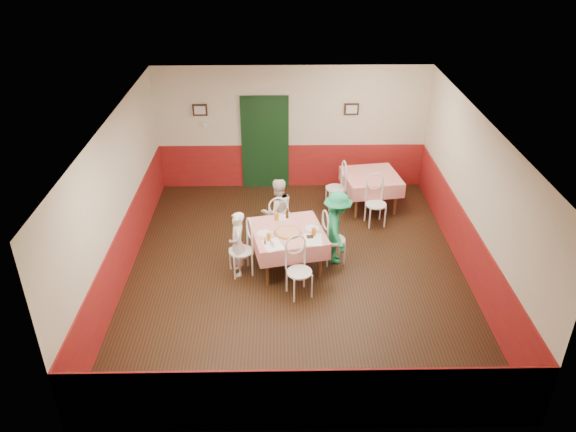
{
  "coord_description": "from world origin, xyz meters",
  "views": [
    {
      "loc": [
        -0.29,
        -8.33,
        5.77
      ],
      "look_at": [
        -0.14,
        0.13,
        1.05
      ],
      "focal_mm": 35.0,
      "sensor_mm": 36.0,
      "label": 1
    }
  ],
  "objects_px": {
    "chair_far": "(278,222)",
    "beer_bottle": "(287,214)",
    "wallet": "(310,237)",
    "diner_far": "(278,211)",
    "diner_left": "(237,244)",
    "chair_right": "(334,240)",
    "glass_c": "(277,216)",
    "chair_near": "(299,272)",
    "main_table": "(288,249)",
    "chair_second_a": "(335,188)",
    "pizza": "(288,232)",
    "second_table": "(370,191)",
    "glass_b": "(314,232)",
    "chair_second_b": "(376,204)",
    "diner_right": "(337,228)",
    "chair_left": "(241,251)",
    "glass_a": "(269,237)"
  },
  "relations": [
    {
      "from": "chair_left",
      "to": "chair_far",
      "type": "height_order",
      "value": "same"
    },
    {
      "from": "chair_second_a",
      "to": "diner_left",
      "type": "xyz_separation_m",
      "value": [
        -1.94,
        -2.45,
        0.16
      ]
    },
    {
      "from": "chair_left",
      "to": "diner_right",
      "type": "relative_size",
      "value": 0.65
    },
    {
      "from": "chair_far",
      "to": "chair_near",
      "type": "height_order",
      "value": "same"
    },
    {
      "from": "main_table",
      "to": "diner_left",
      "type": "xyz_separation_m",
      "value": [
        -0.88,
        -0.18,
        0.23
      ]
    },
    {
      "from": "chair_left",
      "to": "pizza",
      "type": "distance_m",
      "value": 0.9
    },
    {
      "from": "chair_second_b",
      "to": "main_table",
      "type": "bearing_deg",
      "value": -148.3
    },
    {
      "from": "pizza",
      "to": "diner_right",
      "type": "height_order",
      "value": "diner_right"
    },
    {
      "from": "glass_a",
      "to": "wallet",
      "type": "xyz_separation_m",
      "value": [
        0.71,
        0.08,
        -0.05
      ]
    },
    {
      "from": "wallet",
      "to": "glass_a",
      "type": "bearing_deg",
      "value": 175.02
    },
    {
      "from": "chair_second_a",
      "to": "pizza",
      "type": "bearing_deg",
      "value": -32.69
    },
    {
      "from": "chair_second_b",
      "to": "glass_a",
      "type": "distance_m",
      "value": 2.85
    },
    {
      "from": "glass_a",
      "to": "diner_right",
      "type": "height_order",
      "value": "diner_right"
    },
    {
      "from": "chair_far",
      "to": "chair_right",
      "type": "bearing_deg",
      "value": 144.12
    },
    {
      "from": "main_table",
      "to": "diner_far",
      "type": "bearing_deg",
      "value": 101.78
    },
    {
      "from": "glass_b",
      "to": "glass_a",
      "type": "bearing_deg",
      "value": -168.84
    },
    {
      "from": "chair_far",
      "to": "wallet",
      "type": "xyz_separation_m",
      "value": [
        0.55,
        -1.07,
        0.32
      ]
    },
    {
      "from": "chair_second_a",
      "to": "second_table",
      "type": "bearing_deg",
      "value": 81.6
    },
    {
      "from": "chair_right",
      "to": "diner_left",
      "type": "xyz_separation_m",
      "value": [
        -1.71,
        -0.36,
        0.16
      ]
    },
    {
      "from": "glass_a",
      "to": "diner_far",
      "type": "height_order",
      "value": "diner_far"
    },
    {
      "from": "chair_left",
      "to": "glass_c",
      "type": "bearing_deg",
      "value": 113.37
    },
    {
      "from": "main_table",
      "to": "diner_left",
      "type": "distance_m",
      "value": 0.93
    },
    {
      "from": "chair_near",
      "to": "chair_second_a",
      "type": "bearing_deg",
      "value": 52.63
    },
    {
      "from": "wallet",
      "to": "diner_left",
      "type": "distance_m",
      "value": 1.27
    },
    {
      "from": "pizza",
      "to": "beer_bottle",
      "type": "height_order",
      "value": "beer_bottle"
    },
    {
      "from": "chair_left",
      "to": "chair_far",
      "type": "distance_m",
      "value": 1.2
    },
    {
      "from": "wallet",
      "to": "diner_far",
      "type": "bearing_deg",
      "value": 104.72
    },
    {
      "from": "chair_right",
      "to": "chair_near",
      "type": "relative_size",
      "value": 1.0
    },
    {
      "from": "chair_second_a",
      "to": "glass_c",
      "type": "height_order",
      "value": "glass_c"
    },
    {
      "from": "chair_second_b",
      "to": "second_table",
      "type": "bearing_deg",
      "value": 81.6
    },
    {
      "from": "chair_far",
      "to": "beer_bottle",
      "type": "height_order",
      "value": "beer_bottle"
    },
    {
      "from": "beer_bottle",
      "to": "pizza",
      "type": "bearing_deg",
      "value": -89.33
    },
    {
      "from": "pizza",
      "to": "glass_b",
      "type": "distance_m",
      "value": 0.46
    },
    {
      "from": "chair_second_b",
      "to": "glass_c",
      "type": "distance_m",
      "value": 2.34
    },
    {
      "from": "chair_second_b",
      "to": "diner_right",
      "type": "distance_m",
      "value": 1.64
    },
    {
      "from": "chair_right",
      "to": "chair_far",
      "type": "distance_m",
      "value": 1.2
    },
    {
      "from": "second_table",
      "to": "chair_far",
      "type": "xyz_separation_m",
      "value": [
        -1.98,
        -1.44,
        0.08
      ]
    },
    {
      "from": "main_table",
      "to": "chair_left",
      "type": "distance_m",
      "value": 0.85
    },
    {
      "from": "glass_c",
      "to": "diner_left",
      "type": "xyz_separation_m",
      "value": [
        -0.68,
        -0.56,
        -0.23
      ]
    },
    {
      "from": "chair_left",
      "to": "glass_b",
      "type": "relative_size",
      "value": 6.63
    },
    {
      "from": "main_table",
      "to": "chair_near",
      "type": "bearing_deg",
      "value": -78.22
    },
    {
      "from": "second_table",
      "to": "beer_bottle",
      "type": "bearing_deg",
      "value": -134.45
    },
    {
      "from": "beer_bottle",
      "to": "wallet",
      "type": "height_order",
      "value": "beer_bottle"
    },
    {
      "from": "main_table",
      "to": "second_table",
      "type": "distance_m",
      "value": 2.9
    },
    {
      "from": "chair_right",
      "to": "wallet",
      "type": "xyz_separation_m",
      "value": [
        -0.46,
        -0.41,
        0.32
      ]
    },
    {
      "from": "second_table",
      "to": "beer_bottle",
      "type": "relative_size",
      "value": 5.74
    },
    {
      "from": "glass_b",
      "to": "beer_bottle",
      "type": "bearing_deg",
      "value": 127.33
    },
    {
      "from": "main_table",
      "to": "glass_b",
      "type": "distance_m",
      "value": 0.65
    },
    {
      "from": "main_table",
      "to": "second_table",
      "type": "xyz_separation_m",
      "value": [
        1.81,
        2.27,
        0.0
      ]
    },
    {
      "from": "chair_near",
      "to": "diner_far",
      "type": "bearing_deg",
      "value": 80.28
    }
  ]
}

